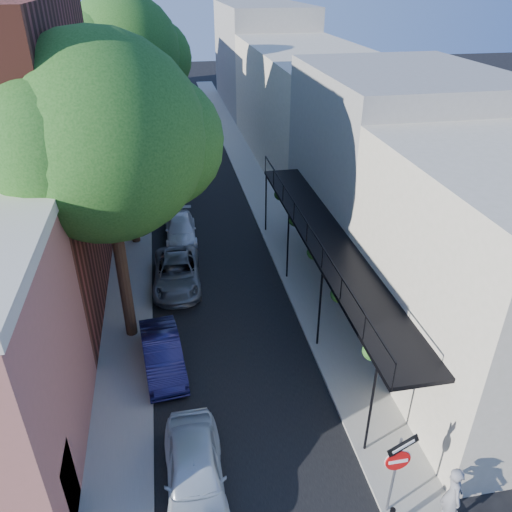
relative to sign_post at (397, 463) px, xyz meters
name	(u,v)px	position (x,y,z in m)	size (l,w,h in m)	color
road_surface	(191,165)	(-3.16, 29.03, -2.03)	(6.00, 64.00, 0.01)	black
sidewalk_left	(137,167)	(-7.16, 29.03, -1.98)	(2.00, 64.00, 0.12)	gray
sidewalk_right	(243,161)	(0.84, 29.03, -1.98)	(2.00, 64.00, 0.12)	gray
buildings_left	(46,108)	(-12.46, 27.79, 2.90)	(10.10, 59.10, 12.00)	#B1665B
buildings_right	(311,102)	(5.83, 28.51, 2.39)	(9.80, 55.00, 10.00)	beige
sign_post	(397,463)	(0.00, 0.00, 0.00)	(0.89, 0.17, 2.99)	#595B60
oak_near	(117,140)	(-6.53, 9.29, 5.84)	(7.48, 6.80, 11.42)	#331F14
oak_mid	(127,109)	(-6.58, 17.26, 5.02)	(6.60, 6.00, 10.20)	#331F14
oak_far	(131,54)	(-6.51, 26.30, 6.22)	(7.70, 7.00, 11.90)	#331F14
parked_car_a	(195,472)	(-4.99, 1.69, -1.33)	(1.66, 4.12, 1.41)	silver
parked_car_b	(163,354)	(-5.76, 6.90, -1.40)	(1.35, 3.86, 1.27)	#161542
parked_car_c	(177,273)	(-4.97, 12.42, -1.40)	(2.11, 4.59, 1.27)	slate
parked_car_d	(181,229)	(-4.56, 17.00, -1.46)	(1.62, 3.98, 1.16)	white
parked_car_e	(161,200)	(-5.50, 21.11, -1.42)	(1.46, 3.64, 1.24)	black
pedestrian	(453,495)	(1.44, -0.47, -0.96)	(0.69, 0.46, 1.91)	slate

